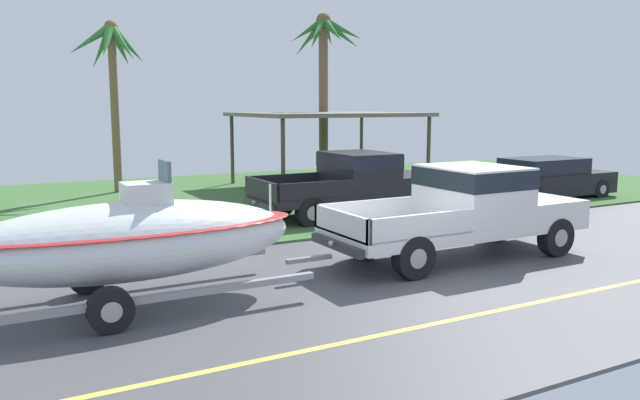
{
  "coord_description": "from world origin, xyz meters",
  "views": [
    {
      "loc": [
        -6.9,
        -8.59,
        3.12
      ],
      "look_at": [
        -0.91,
        2.4,
        1.21
      ],
      "focal_mm": 35.21,
      "sensor_mm": 36.0,
      "label": 1
    }
  ],
  "objects_px": {
    "parked_sedan_near": "(547,179)",
    "carport_awning": "(328,116)",
    "palm_tree_near_right": "(113,61)",
    "palm_tree_near_left": "(325,54)",
    "boat_on_trailer": "(130,240)",
    "parked_pickup_background": "(358,180)",
    "pickup_truck_towing": "(471,206)"
  },
  "relations": [
    {
      "from": "pickup_truck_towing",
      "to": "palm_tree_near_left",
      "type": "relative_size",
      "value": 0.85
    },
    {
      "from": "pickup_truck_towing",
      "to": "parked_sedan_near",
      "type": "distance_m",
      "value": 9.04
    },
    {
      "from": "pickup_truck_towing",
      "to": "palm_tree_near_right",
      "type": "height_order",
      "value": "palm_tree_near_right"
    },
    {
      "from": "palm_tree_near_left",
      "to": "palm_tree_near_right",
      "type": "relative_size",
      "value": 1.14
    },
    {
      "from": "palm_tree_near_right",
      "to": "parked_pickup_background",
      "type": "bearing_deg",
      "value": -57.44
    },
    {
      "from": "boat_on_trailer",
      "to": "parked_pickup_background",
      "type": "distance_m",
      "value": 8.95
    },
    {
      "from": "pickup_truck_towing",
      "to": "palm_tree_near_left",
      "type": "height_order",
      "value": "palm_tree_near_left"
    },
    {
      "from": "carport_awning",
      "to": "palm_tree_near_right",
      "type": "height_order",
      "value": "palm_tree_near_right"
    },
    {
      "from": "pickup_truck_towing",
      "to": "palm_tree_near_left",
      "type": "bearing_deg",
      "value": 73.75
    },
    {
      "from": "parked_sedan_near",
      "to": "carport_awning",
      "type": "relative_size",
      "value": 0.72
    },
    {
      "from": "palm_tree_near_right",
      "to": "palm_tree_near_left",
      "type": "bearing_deg",
      "value": 0.41
    },
    {
      "from": "parked_pickup_background",
      "to": "parked_sedan_near",
      "type": "relative_size",
      "value": 1.18
    },
    {
      "from": "parked_pickup_background",
      "to": "palm_tree_near_right",
      "type": "relative_size",
      "value": 0.92
    },
    {
      "from": "palm_tree_near_left",
      "to": "parked_pickup_background",
      "type": "bearing_deg",
      "value": -112.91
    },
    {
      "from": "parked_pickup_background",
      "to": "palm_tree_near_left",
      "type": "distance_m",
      "value": 9.54
    },
    {
      "from": "parked_sedan_near",
      "to": "carport_awning",
      "type": "distance_m",
      "value": 8.15
    },
    {
      "from": "parked_pickup_background",
      "to": "parked_sedan_near",
      "type": "height_order",
      "value": "parked_pickup_background"
    },
    {
      "from": "parked_pickup_background",
      "to": "palm_tree_near_left",
      "type": "bearing_deg",
      "value": 67.09
    },
    {
      "from": "pickup_truck_towing",
      "to": "palm_tree_near_right",
      "type": "distance_m",
      "value": 14.22
    },
    {
      "from": "boat_on_trailer",
      "to": "carport_awning",
      "type": "distance_m",
      "value": 14.81
    },
    {
      "from": "pickup_truck_towing",
      "to": "parked_pickup_background",
      "type": "xyz_separation_m",
      "value": [
        0.46,
        5.13,
        -0.03
      ]
    },
    {
      "from": "carport_awning",
      "to": "boat_on_trailer",
      "type": "bearing_deg",
      "value": -131.26
    },
    {
      "from": "pickup_truck_towing",
      "to": "palm_tree_near_left",
      "type": "xyz_separation_m",
      "value": [
        3.8,
        13.05,
        4.1
      ]
    },
    {
      "from": "parked_sedan_near",
      "to": "boat_on_trailer",
      "type": "bearing_deg",
      "value": -161.67
    },
    {
      "from": "carport_awning",
      "to": "parked_pickup_background",
      "type": "bearing_deg",
      "value": -111.75
    },
    {
      "from": "parked_pickup_background",
      "to": "palm_tree_near_right",
      "type": "bearing_deg",
      "value": 122.56
    },
    {
      "from": "parked_pickup_background",
      "to": "palm_tree_near_left",
      "type": "relative_size",
      "value": 0.81
    },
    {
      "from": "palm_tree_near_left",
      "to": "parked_sedan_near",
      "type": "bearing_deg",
      "value": -65.01
    },
    {
      "from": "boat_on_trailer",
      "to": "parked_pickup_background",
      "type": "relative_size",
      "value": 1.18
    },
    {
      "from": "parked_sedan_near",
      "to": "palm_tree_near_left",
      "type": "xyz_separation_m",
      "value": [
        -3.84,
        8.24,
        4.46
      ]
    },
    {
      "from": "pickup_truck_towing",
      "to": "palm_tree_near_right",
      "type": "relative_size",
      "value": 0.97
    },
    {
      "from": "pickup_truck_towing",
      "to": "parked_pickup_background",
      "type": "height_order",
      "value": "pickup_truck_towing"
    }
  ]
}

